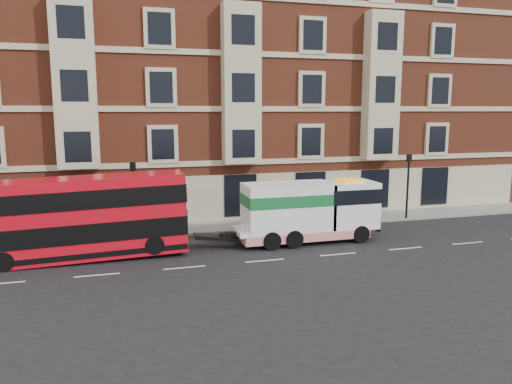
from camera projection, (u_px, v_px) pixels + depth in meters
ground at (265, 261)px, 24.89m from camera, size 120.00×120.00×0.00m
sidewalk at (231, 226)px, 31.99m from camera, size 90.00×3.00×0.15m
victorian_terrace at (213, 74)px, 37.60m from camera, size 45.00×12.00×20.40m
lamp_post_west at (134, 194)px, 28.70m from camera, size 0.35×0.15×4.35m
lamp_post_east at (408, 181)px, 33.60m from camera, size 0.35×0.15×4.35m
double_decker_bus at (81, 217)px, 24.82m from camera, size 10.25×2.35×4.15m
tow_truck at (307, 211)px, 28.16m from camera, size 8.21×2.43×3.42m
pedestrian at (85, 222)px, 29.26m from camera, size 0.67×0.63×1.55m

